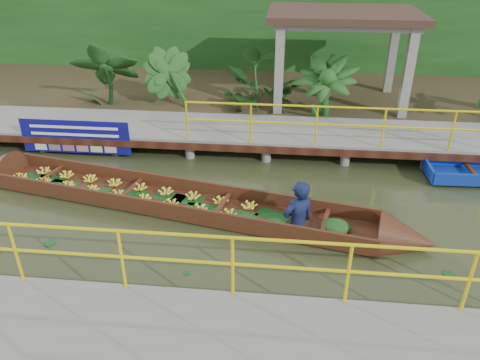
# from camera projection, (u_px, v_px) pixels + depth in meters

# --- Properties ---
(ground) EXTENTS (80.00, 80.00, 0.00)m
(ground) POSITION_uv_depth(u_px,v_px,m) (212.00, 215.00, 9.85)
(ground) COLOR #282E17
(ground) RESTS_ON ground
(land_strip) EXTENTS (30.00, 8.00, 0.45)m
(land_strip) POSITION_uv_depth(u_px,v_px,m) (245.00, 93.00, 16.29)
(land_strip) COLOR #322B19
(land_strip) RESTS_ON ground
(far_dock) EXTENTS (16.00, 2.06, 1.66)m
(far_dock) POSITION_uv_depth(u_px,v_px,m) (232.00, 131.00, 12.61)
(far_dock) COLOR slate
(far_dock) RESTS_ON ground
(pavilion) EXTENTS (4.40, 3.00, 3.00)m
(pavilion) POSITION_uv_depth(u_px,v_px,m) (343.00, 24.00, 13.73)
(pavilion) COLOR slate
(pavilion) RESTS_ON ground
(foliage_backdrop) EXTENTS (30.00, 0.80, 4.00)m
(foliage_backdrop) POSITION_uv_depth(u_px,v_px,m) (251.00, 27.00, 17.62)
(foliage_backdrop) COLOR #153F14
(foliage_backdrop) RESTS_ON ground
(vendor_boat) EXTENTS (10.62, 3.22, 2.38)m
(vendor_boat) POSITION_uv_depth(u_px,v_px,m) (190.00, 198.00, 9.94)
(vendor_boat) COLOR #38190F
(vendor_boat) RESTS_ON ground
(blue_banner) EXTENTS (2.89, 0.04, 0.90)m
(blue_banner) POSITION_uv_depth(u_px,v_px,m) (75.00, 137.00, 12.10)
(blue_banner) COLOR navy
(blue_banner) RESTS_ON ground
(tropical_plants) EXTENTS (14.54, 1.54, 1.93)m
(tropical_plants) POSITION_uv_depth(u_px,v_px,m) (315.00, 80.00, 13.60)
(tropical_plants) COLOR #153F14
(tropical_plants) RESTS_ON ground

